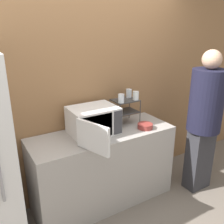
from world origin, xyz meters
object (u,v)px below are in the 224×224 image
glass_front_right (136,96)px  person (204,116)px  microwave (93,121)px  glass_front_left (121,98)px  glass_back_right (129,93)px  bowl (145,126)px  dish_rack (125,106)px

glass_front_right → person: (0.70, -0.44, -0.25)m
microwave → person: person is taller
glass_front_left → glass_back_right: same height
glass_front_right → bowl: size_ratio=0.58×
glass_front_right → person: 0.86m
dish_rack → glass_front_right: 0.18m
glass_front_right → glass_back_right: bearing=92.8°
glass_back_right → person: 0.94m
glass_front_right → glass_front_left: bearing=-178.2°
glass_front_left → person: 1.04m
dish_rack → glass_front_right: bearing=-32.9°
glass_front_left → glass_front_right: 0.21m
microwave → glass_back_right: (0.56, 0.15, 0.20)m
microwave → bowl: microwave is taller
person → dish_rack: bearing=147.9°
glass_front_right → microwave: bearing=-178.3°
microwave → glass_front_left: 0.41m
glass_back_right → dish_rack: bearing=-145.8°
glass_front_left → person: (0.91, -0.43, -0.25)m
glass_back_right → person: size_ratio=0.06×
person → bowl: bearing=160.5°
glass_back_right → glass_front_right: size_ratio=1.00×
dish_rack → glass_front_left: bearing=-144.8°
dish_rack → glass_back_right: 0.18m
dish_rack → glass_back_right: glass_back_right is taller
microwave → dish_rack: 0.48m
glass_back_right → person: person is taller
bowl → glass_front_left: bearing=139.0°
microwave → bowl: (0.57, -0.17, -0.12)m
bowl → dish_rack: bearing=112.7°
microwave → glass_back_right: bearing=14.8°
glass_front_left → glass_back_right: size_ratio=1.00×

